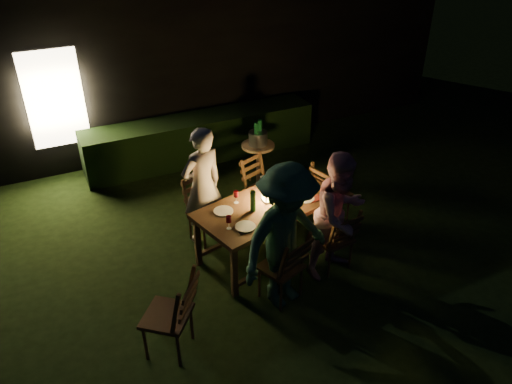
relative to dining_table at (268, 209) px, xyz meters
name	(u,v)px	position (x,y,z in m)	size (l,w,h in m)	color
garden_envelope	(180,39)	(0.69, 5.47, 0.87)	(40.00, 40.00, 3.20)	black
dining_table	(268,209)	(0.00, 0.00, 0.00)	(2.05, 1.37, 0.78)	#462B17
chair_near_left	(282,277)	(-0.24, -0.86, -0.40)	(0.58, 0.60, 1.00)	#462B17
chair_near_right	(333,249)	(0.62, -0.64, -0.41)	(0.48, 0.50, 0.96)	#462B17
chair_far_left	(207,222)	(-0.63, 0.64, -0.41)	(0.54, 0.57, 0.98)	#462B17
chair_far_right	(261,198)	(0.34, 0.88, -0.42)	(0.56, 0.58, 0.95)	#462B17
chair_end	(330,203)	(1.19, 0.30, -0.40)	(0.56, 0.54, 0.99)	#462B17
chair_spare	(170,327)	(-1.68, -1.06, -0.38)	(0.69, 0.68, 1.06)	#462B17
person_house_side	(202,186)	(-0.64, 0.68, 0.14)	(0.62, 0.41, 1.69)	silver
person_opp_right	(340,215)	(0.64, -0.68, 0.13)	(0.81, 0.63, 1.67)	#B0798C
person_opp_left	(286,238)	(-0.23, -0.91, 0.21)	(1.18, 0.68, 1.82)	#2C5940
lantern	(268,190)	(0.04, 0.06, 0.23)	(0.16, 0.16, 0.35)	white
plate_far_left	(223,211)	(-0.59, 0.08, 0.08)	(0.25, 0.25, 0.01)	white
plate_near_left	(245,227)	(-0.48, -0.35, 0.08)	(0.25, 0.25, 0.01)	white
plate_far_right	(282,185)	(0.38, 0.32, 0.08)	(0.25, 0.25, 0.01)	white
plate_near_right	(305,198)	(0.49, -0.10, 0.08)	(0.25, 0.25, 0.01)	white
wineglass_a	(236,197)	(-0.36, 0.20, 0.17)	(0.06, 0.06, 0.18)	#59070F
wineglass_b	(229,222)	(-0.67, -0.29, 0.17)	(0.06, 0.06, 0.18)	#59070F
wineglass_c	(300,199)	(0.36, -0.20, 0.17)	(0.06, 0.06, 0.18)	#59070F
wineglass_d	(293,177)	(0.56, 0.33, 0.17)	(0.06, 0.06, 0.18)	#59070F
wineglass_e	(278,210)	(-0.02, -0.32, 0.17)	(0.06, 0.06, 0.18)	silver
bottle_table	(253,201)	(-0.24, -0.06, 0.22)	(0.07, 0.07, 0.28)	#0F471E
napkin_left	(276,218)	(-0.07, -0.35, 0.08)	(0.18, 0.14, 0.01)	red
napkin_right	(315,198)	(0.61, -0.16, 0.08)	(0.18, 0.14, 0.01)	red
phone	(245,232)	(-0.53, -0.44, 0.08)	(0.14, 0.07, 0.01)	black
side_table	(258,149)	(0.70, 1.74, -0.06)	(0.54, 0.54, 0.73)	#8B6445
ice_bucket	(258,138)	(0.70, 1.74, 0.13)	(0.30, 0.30, 0.22)	#A5A8AD
bottle_bucket_a	(256,137)	(0.65, 1.70, 0.18)	(0.07, 0.07, 0.32)	#0F471E
bottle_bucket_b	(260,134)	(0.75, 1.78, 0.18)	(0.07, 0.07, 0.32)	#0F471E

